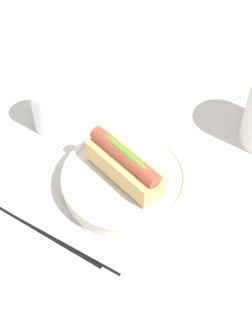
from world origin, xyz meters
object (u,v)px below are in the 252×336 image
object	(u,v)px
serving_bowl	(126,182)
chopstick_far	(47,235)
hotdog_front	(126,165)
water_glass	(50,110)
chopstick_near	(63,243)

from	to	relation	value
serving_bowl	chopstick_far	distance (m)	0.17
hotdog_front	serving_bowl	bearing A→B (deg)	-90.00
hotdog_front	water_glass	world-z (taller)	hotdog_front
water_glass	chopstick_far	world-z (taller)	water_glass
serving_bowl	chopstick_far	bearing A→B (deg)	-93.48
hotdog_front	chopstick_near	xyz separation A→B (m)	(0.02, -0.15, -0.06)
hotdog_front	chopstick_far	distance (m)	0.18
serving_bowl	chopstick_near	size ratio (longest dim) A/B	1.02
chopstick_near	chopstick_far	world-z (taller)	same
water_glass	chopstick_far	xyz separation A→B (m)	(0.21, -0.16, -0.04)
chopstick_far	water_glass	bearing A→B (deg)	126.34
water_glass	chopstick_near	distance (m)	0.28
water_glass	hotdog_front	bearing A→B (deg)	2.34
water_glass	chopstick_near	xyz separation A→B (m)	(0.24, -0.14, -0.04)
serving_bowl	water_glass	bearing A→B (deg)	-177.66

